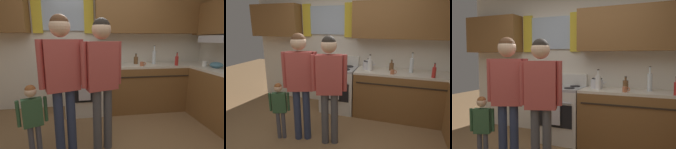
{
  "view_description": "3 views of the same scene",
  "coord_description": "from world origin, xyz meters",
  "views": [
    {
      "loc": [
        -0.17,
        -1.58,
        1.37
      ],
      "look_at": [
        0.14,
        0.56,
        0.92
      ],
      "focal_mm": 26.93,
      "sensor_mm": 36.0,
      "label": 1
    },
    {
      "loc": [
        0.91,
        -2.07,
        1.76
      ],
      "look_at": [
        0.01,
        0.69,
        0.99
      ],
      "focal_mm": 30.7,
      "sensor_mm": 36.0,
      "label": 2
    },
    {
      "loc": [
        1.29,
        -2.07,
        1.39
      ],
      "look_at": [
        0.15,
        0.66,
        1.18
      ],
      "focal_mm": 37.97,
      "sensor_mm": 36.0,
      "label": 3
    }
  ],
  "objects": [
    {
      "name": "stovetop_kettle",
      "position": [
        0.33,
        1.6,
        1.0
      ],
      "size": [
        0.27,
        0.2,
        0.21
      ],
      "color": "silver",
      "rests_on": "kitchen_counter_run"
    },
    {
      "name": "back_wall_unit",
      "position": [
        0.07,
        1.82,
        1.5
      ],
      "size": [
        4.6,
        0.42,
        2.6
      ],
      "color": "silver",
      "rests_on": "ground"
    },
    {
      "name": "adult_holding_child",
      "position": [
        -0.45,
        0.32,
        1.03
      ],
      "size": [
        0.48,
        0.27,
        1.64
      ],
      "color": "#2D3856",
      "rests_on": "ground"
    },
    {
      "name": "cup_terracotta",
      "position": [
        0.81,
        1.33,
        0.94
      ],
      "size": [
        0.11,
        0.07,
        0.08
      ],
      "color": "#B76642",
      "rests_on": "kitchen_counter_run"
    },
    {
      "name": "bottle_sauce_red",
      "position": [
        1.46,
        1.31,
        0.99
      ],
      "size": [
        0.06,
        0.06,
        0.25
      ],
      "color": "red",
      "rests_on": "kitchen_counter_run"
    },
    {
      "name": "adult_in_plaid",
      "position": [
        -0.01,
        0.34,
        1.01
      ],
      "size": [
        0.48,
        0.25,
        1.61
      ],
      "color": "#4C4C51",
      "rests_on": "ground"
    },
    {
      "name": "bottle_milk_white",
      "position": [
        0.39,
        1.43,
        1.02
      ],
      "size": [
        0.08,
        0.08,
        0.31
      ],
      "color": "white",
      "rests_on": "kitchen_counter_run"
    },
    {
      "name": "bottle_tall_clear",
      "position": [
        1.13,
        1.56,
        1.04
      ],
      "size": [
        0.07,
        0.07,
        0.37
      ],
      "color": "silver",
      "rests_on": "kitchen_counter_run"
    },
    {
      "name": "bottle_squat_brown",
      "position": [
        0.78,
        1.62,
        0.98
      ],
      "size": [
        0.08,
        0.08,
        0.21
      ],
      "color": "brown",
      "rests_on": "kitchen_counter_run"
    },
    {
      "name": "stove_oven",
      "position": [
        -0.24,
        1.54,
        0.47
      ],
      "size": [
        0.68,
        0.67,
        1.1
      ],
      "color": "silver",
      "rests_on": "ground"
    },
    {
      "name": "small_child",
      "position": [
        -0.78,
        0.22,
        0.57
      ],
      "size": [
        0.29,
        0.15,
        0.91
      ],
      "color": "#4C4C56",
      "rests_on": "ground"
    }
  ]
}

